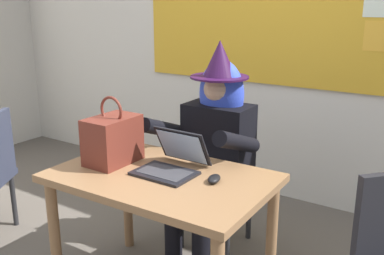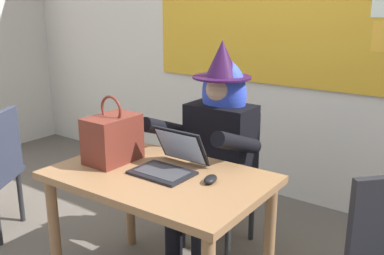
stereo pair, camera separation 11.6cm
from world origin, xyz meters
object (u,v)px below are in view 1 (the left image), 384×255
Objects in this scene: chair_at_desk at (222,170)px; person_costumed at (214,136)px; computer_mouse at (214,179)px; handbag at (113,139)px; laptop at (172,162)px; desk_main at (162,193)px.

person_costumed is (0.01, -0.12, 0.27)m from chair_at_desk.
person_costumed reaches higher than computer_mouse.
computer_mouse is 0.63m from handbag.
chair_at_desk is 0.71m from laptop.
chair_at_desk is at bearing 93.68° from desk_main.
computer_mouse is (0.32, -0.54, -0.03)m from person_costumed.
handbag reaches higher than desk_main.
person_costumed is 0.63m from computer_mouse.
chair_at_desk is 2.70× the size of laptop.
chair_at_desk is 8.62× the size of computer_mouse.
person_costumed is at bearing 106.48° from computer_mouse.
desk_main is 0.74m from chair_at_desk.
desk_main is 0.31m from computer_mouse.
person_costumed is 4.12× the size of laptop.
handbag reaches higher than computer_mouse.
handbag is at bearing -26.93° from person_costumed.
chair_at_desk is 0.77m from computer_mouse.
handbag is at bearing -24.73° from chair_at_desk.
handbag is (-0.29, -0.73, 0.36)m from chair_at_desk.
person_costumed is at bearing 96.51° from laptop.
handbag is (-0.61, -0.07, 0.12)m from computer_mouse.
desk_main is at bearing 0.30° from handbag.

